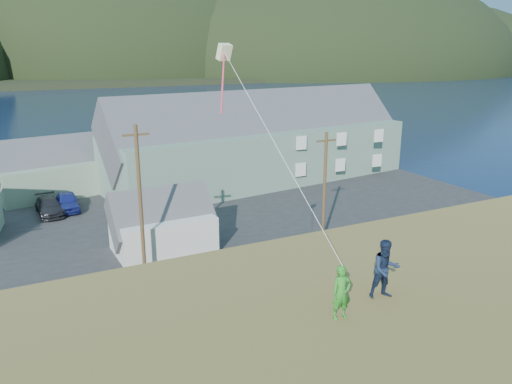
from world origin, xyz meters
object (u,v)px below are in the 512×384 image
kite_flyer_navy (385,269)px  lodge (262,140)px  shed_white (162,223)px  kite_flyer_green (341,292)px  shed_palegreen_far (51,169)px  wharf (12,163)px

kite_flyer_navy → lodge: bearing=82.0°
lodge → shed_white: (-15.56, -14.85, -2.42)m
kite_flyer_green → kite_flyer_navy: kite_flyer_navy is taller
shed_white → kite_flyer_green: (-1.69, -23.31, 5.75)m
shed_white → shed_palegreen_far: bearing=104.6°
lodge → kite_flyer_green: size_ratio=23.55×
wharf → shed_palegreen_far: bearing=-78.1°
shed_white → kite_flyer_green: 24.07m
lodge → kite_flyer_green: (-17.26, -38.16, 3.33)m
wharf → lodge: lodge is taller
shed_white → lodge: bearing=41.6°
wharf → kite_flyer_navy: 59.10m
wharf → shed_palegreen_far: shed_palegreen_far is taller
kite_flyer_green → shed_palegreen_far: bearing=99.5°
shed_white → kite_flyer_navy: 23.65m
wharf → kite_flyer_navy: size_ratio=14.98×
lodge → kite_flyer_navy: (-15.46, -37.76, 3.45)m
lodge → kite_flyer_green: bearing=-121.4°
shed_white → kite_flyer_green: bearing=-96.2°
wharf → shed_white: size_ratio=3.57×
lodge → kite_flyer_navy: lodge is taller
shed_palegreen_far → kite_flyer_green: kite_flyer_green is taller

